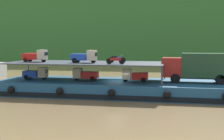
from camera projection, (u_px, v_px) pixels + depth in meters
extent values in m
plane|color=brown|center=(119.00, 95.00, 35.04)|extent=(400.00, 400.00, 0.00)
cube|color=#387533|center=(158.00, 12.00, 100.07)|extent=(148.03, 29.02, 30.20)
cube|color=navy|center=(119.00, 88.00, 34.98)|extent=(26.53, 7.88, 1.50)
cube|color=black|center=(112.00, 98.00, 31.15)|extent=(26.00, 0.06, 0.50)
sphere|color=black|center=(11.00, 90.00, 33.01)|extent=(0.74, 0.74, 0.74)
sphere|color=black|center=(60.00, 91.00, 31.96)|extent=(0.74, 0.74, 0.74)
sphere|color=black|center=(111.00, 93.00, 30.91)|extent=(0.74, 0.74, 0.74)
sphere|color=black|center=(167.00, 95.00, 29.85)|extent=(0.74, 0.74, 0.74)
cube|color=maroon|center=(172.00, 67.00, 33.96)|extent=(2.06, 2.24, 2.00)
cube|color=#192833|center=(162.00, 64.00, 34.16)|extent=(0.11, 1.84, 0.60)
cube|color=#234228|center=(205.00, 65.00, 33.17)|extent=(4.86, 2.43, 2.50)
cube|color=black|center=(205.00, 78.00, 33.29)|extent=(6.84, 1.57, 0.20)
cylinder|color=black|center=(176.00, 76.00, 34.95)|extent=(1.01, 0.31, 1.00)
cylinder|color=black|center=(175.00, 78.00, 32.99)|extent=(1.01, 0.31, 1.00)
cylinder|color=black|center=(218.00, 77.00, 33.95)|extent=(1.01, 0.31, 1.00)
cylinder|color=black|center=(220.00, 80.00, 31.99)|extent=(1.01, 0.31, 1.00)
cylinder|color=#383D47|center=(165.00, 70.00, 37.25)|extent=(0.16, 0.16, 2.00)
cylinder|color=#383D47|center=(162.00, 76.00, 30.50)|extent=(0.16, 0.16, 2.00)
cylinder|color=#383D47|center=(28.00, 68.00, 40.66)|extent=(0.16, 0.16, 2.00)
cube|color=#383D47|center=(85.00, 63.00, 35.49)|extent=(17.33, 7.08, 0.10)
cube|color=#1E47B7|center=(31.00, 74.00, 36.60)|extent=(1.74, 1.25, 0.70)
cube|color=beige|center=(43.00, 72.00, 36.35)|extent=(0.93, 1.03, 1.10)
cube|color=#19232D|center=(47.00, 71.00, 36.26)|extent=(0.07, 0.85, 0.38)
cylinder|color=black|center=(44.00, 77.00, 36.37)|extent=(0.56, 0.16, 0.56)
cylinder|color=black|center=(26.00, 77.00, 36.18)|extent=(0.56, 0.16, 0.56)
cylinder|color=black|center=(30.00, 76.00, 37.22)|extent=(0.56, 0.16, 0.56)
cube|color=red|center=(90.00, 75.00, 35.24)|extent=(1.71, 1.22, 0.70)
cube|color=#C6B793|center=(78.00, 73.00, 35.48)|extent=(0.91, 1.01, 1.10)
cube|color=#19232D|center=(74.00, 72.00, 35.56)|extent=(0.05, 0.85, 0.38)
cylinder|color=black|center=(77.00, 78.00, 35.56)|extent=(0.56, 0.15, 0.56)
cylinder|color=black|center=(95.00, 78.00, 35.71)|extent=(0.56, 0.15, 0.56)
cylinder|color=black|center=(92.00, 79.00, 34.67)|extent=(0.56, 0.15, 0.56)
cube|color=red|center=(140.00, 76.00, 34.04)|extent=(1.77, 1.30, 0.70)
cube|color=beige|center=(127.00, 74.00, 34.22)|extent=(0.96, 1.05, 1.10)
cube|color=#19232D|center=(123.00, 73.00, 34.27)|extent=(0.09, 0.85, 0.38)
cylinder|color=black|center=(125.00, 79.00, 34.28)|extent=(0.57, 0.17, 0.56)
cylinder|color=black|center=(144.00, 79.00, 34.53)|extent=(0.57, 0.17, 0.56)
cylinder|color=black|center=(143.00, 80.00, 33.49)|extent=(0.57, 0.17, 0.56)
cube|color=red|center=(31.00, 56.00, 36.42)|extent=(1.73, 1.24, 0.70)
cube|color=beige|center=(42.00, 55.00, 36.09)|extent=(0.93, 1.02, 1.10)
cube|color=#19232D|center=(46.00, 54.00, 35.97)|extent=(0.06, 0.85, 0.38)
cylinder|color=black|center=(44.00, 60.00, 36.10)|extent=(0.56, 0.15, 0.56)
cylinder|color=black|center=(26.00, 60.00, 36.02)|extent=(0.56, 0.15, 0.56)
cylinder|color=black|center=(30.00, 59.00, 37.05)|extent=(0.56, 0.15, 0.56)
cube|color=#1E47B7|center=(80.00, 57.00, 34.78)|extent=(1.71, 1.22, 0.70)
cube|color=beige|center=(92.00, 55.00, 34.47)|extent=(0.91, 1.01, 1.10)
cube|color=#19232D|center=(96.00, 54.00, 34.36)|extent=(0.05, 0.85, 0.38)
cylinder|color=black|center=(93.00, 60.00, 34.49)|extent=(0.56, 0.15, 0.56)
cylinder|color=black|center=(75.00, 60.00, 34.38)|extent=(0.56, 0.15, 0.56)
cylinder|color=black|center=(78.00, 60.00, 35.41)|extent=(0.56, 0.15, 0.56)
cylinder|color=black|center=(122.00, 61.00, 32.59)|extent=(0.61, 0.18, 0.60)
cylinder|color=black|center=(109.00, 61.00, 32.68)|extent=(0.61, 0.18, 0.60)
cube|color=#B21919|center=(115.00, 59.00, 32.62)|extent=(1.12, 0.35, 0.28)
cube|color=black|center=(113.00, 57.00, 32.62)|extent=(0.62, 0.28, 0.12)
cylinder|color=#B2B2B7|center=(121.00, 56.00, 32.55)|extent=(0.12, 0.55, 0.04)
cylinder|color=black|center=(123.00, 60.00, 34.62)|extent=(0.60, 0.10, 0.60)
cylinder|color=black|center=(111.00, 60.00, 34.89)|extent=(0.60, 0.10, 0.60)
cube|color=#1E4C99|center=(117.00, 58.00, 34.73)|extent=(1.10, 0.21, 0.28)
cube|color=black|center=(115.00, 56.00, 34.77)|extent=(0.60, 0.20, 0.12)
cylinder|color=#B2B2B7|center=(122.00, 55.00, 34.59)|extent=(0.04, 0.55, 0.04)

